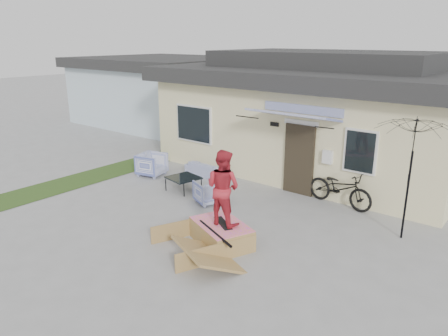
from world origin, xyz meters
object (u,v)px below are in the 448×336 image
Objects in this scene: patio_umbrella at (411,166)px; skate_ramp at (221,234)px; coffee_table at (184,184)px; bicycle at (340,184)px; armchair_left at (152,163)px; loveseat at (207,167)px; skater at (223,186)px; armchair_right at (209,191)px; skateboard at (223,223)px.

patio_umbrella is 4.50m from skate_ramp.
coffee_table is 0.44× the size of bicycle.
skate_ramp is at bearing -137.36° from patio_umbrella.
skate_ramp is (4.99, -2.40, -0.19)m from armchair_left.
armchair_left is 0.39× the size of patio_umbrella.
coffee_table is 0.39× the size of patio_umbrella.
coffee_table is 0.45× the size of skate_ramp.
loveseat is 1.84× the size of coffee_table.
coffee_table is 3.87m from skater.
skate_ramp is at bearing 135.89° from loveseat.
armchair_right reaches higher than loveseat.
skateboard is at bearing 136.40° from loveseat.
loveseat is 6.80m from patio_umbrella.
skateboard is at bearing -137.63° from patio_umbrella.
patio_umbrella is 4.37m from skateboard.
armchair_right is at bearing -13.32° from coffee_table.
coffee_table is 0.50× the size of skater.
loveseat is 0.81× the size of bicycle.
coffee_table is 3.71m from skateboard.
patio_umbrella reaches higher than armchair_right.
skateboard is at bearing -31.96° from coffee_table.
armchair_right is (1.66, -1.84, 0.05)m from loveseat.
patio_umbrella is at bearing 73.59° from skateboard.
patio_umbrella is at bearing 7.93° from coffee_table.
skater reaches higher than patio_umbrella.
loveseat is 0.83× the size of skate_ramp.
bicycle is 1.03× the size of skate_ramp.
armchair_right is 5.27m from patio_umbrella.
armchair_left is 0.99× the size of coffee_table.
coffee_table is at bearing 169.80° from skate_ramp.
patio_umbrella is at bearing 65.12° from skate_ramp.
bicycle reaches higher than armchair_right.
coffee_table is at bearing 179.26° from skateboard.
coffee_table is (0.38, -1.54, -0.10)m from loveseat.
skate_ramp is 1.14m from skater.
armchair_left is at bearing -78.77° from armchair_right.
bicycle is 3.95m from skateboard.
skateboard is (5.00, -2.35, 0.07)m from armchair_left.
patio_umbrella is 4.21m from skater.
armchair_right is at bearing 133.21° from loveseat.
skater is at bearing -31.96° from coffee_table.
armchair_left is 6.28m from bicycle.
skater is at bearing -128.99° from armchair_left.
skater reaches higher than coffee_table.
patio_umbrella reaches higher than armchair_left.
armchair_left is 5.53m from skate_ramp.
bicycle is (4.62, 0.30, 0.32)m from loveseat.
bicycle is 2.58× the size of skateboard.
bicycle reaches higher than skate_ramp.
armchair_right is 0.96× the size of skateboard.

